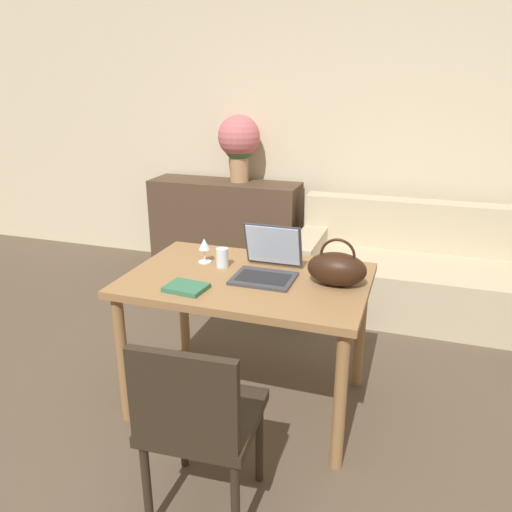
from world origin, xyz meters
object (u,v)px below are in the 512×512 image
(wine_glass, at_px, (204,246))
(drinking_glass, at_px, (222,258))
(laptop, at_px, (268,263))
(couch, at_px, (419,276))
(handbag, at_px, (337,268))
(flower_vase, at_px, (239,141))
(chair, at_px, (198,417))

(wine_glass, bearing_deg, drinking_glass, -15.68)
(drinking_glass, distance_m, wine_glass, 0.13)
(wine_glass, bearing_deg, laptop, -9.49)
(couch, height_order, laptop, laptop)
(laptop, xyz_separation_m, handbag, (0.37, -0.02, 0.02))
(laptop, height_order, flower_vase, flower_vase)
(wine_glass, xyz_separation_m, flower_vase, (-0.45, 1.78, 0.36))
(chair, xyz_separation_m, laptop, (0.01, 0.88, 0.34))
(laptop, bearing_deg, couch, 62.36)
(handbag, bearing_deg, flower_vase, 122.88)
(laptop, bearing_deg, chair, -90.89)
(couch, bearing_deg, drinking_glass, -125.81)
(laptop, height_order, handbag, laptop)
(drinking_glass, bearing_deg, couch, 54.19)
(couch, height_order, flower_vase, flower_vase)
(couch, distance_m, laptop, 1.78)
(drinking_glass, height_order, wine_glass, wine_glass)
(drinking_glass, bearing_deg, laptop, -6.68)
(couch, bearing_deg, laptop, -117.64)
(chair, xyz_separation_m, wine_glass, (-0.38, 0.95, 0.37))
(laptop, xyz_separation_m, wine_glass, (-0.40, 0.07, 0.03))
(couch, relative_size, wine_glass, 13.71)
(chair, height_order, couch, chair)
(wine_glass, bearing_deg, couch, 50.55)
(drinking_glass, relative_size, handbag, 0.36)
(couch, distance_m, flower_vase, 1.91)
(flower_vase, bearing_deg, handbag, -57.12)
(drinking_glass, distance_m, handbag, 0.64)
(couch, distance_m, handbag, 1.68)
(laptop, height_order, wine_glass, laptop)
(flower_vase, bearing_deg, drinking_glass, -72.65)
(couch, bearing_deg, wine_glass, -129.45)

